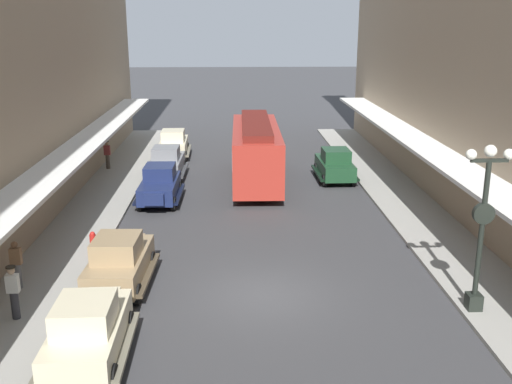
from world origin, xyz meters
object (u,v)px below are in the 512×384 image
at_px(parked_car_3, 88,329).
at_px(parked_car_5, 119,260).
at_px(streetcar, 256,149).
at_px(pedestrian_2, 17,264).
at_px(fire_hydrant, 93,242).
at_px(lamp_post_with_clock, 483,222).
at_px(parked_car_2, 174,143).
at_px(parked_car_0, 160,184).
at_px(parked_car_4, 335,164).
at_px(pedestrian_1, 107,155).
at_px(pedestrian_0, 14,292).
at_px(parked_car_1, 167,162).

xyz_separation_m(parked_car_3, parked_car_5, (-0.02, 4.64, 0.00)).
distance_m(streetcar, pedestrian_2, 15.95).
bearing_deg(streetcar, fire_hydrant, -122.73).
distance_m(parked_car_5, lamp_post_with_clock, 11.66).
xyz_separation_m(parked_car_2, parked_car_5, (0.03, -19.86, 0.00)).
distance_m(parked_car_0, lamp_post_with_clock, 16.50).
xyz_separation_m(parked_car_3, streetcar, (5.12, 17.83, 0.96)).
distance_m(parked_car_4, streetcar, 4.59).
bearing_deg(pedestrian_1, pedestrian_0, -87.03).
bearing_deg(fire_hydrant, pedestrian_0, -102.08).
relative_size(parked_car_0, parked_car_5, 0.99).
bearing_deg(parked_car_5, parked_car_3, -89.71).
height_order(parked_car_0, parked_car_1, same).
distance_m(parked_car_2, parked_car_5, 19.86).
relative_size(parked_car_5, pedestrian_0, 2.58).
bearing_deg(parked_car_5, parked_car_0, 88.62).
distance_m(parked_car_4, lamp_post_with_clock, 16.21).
bearing_deg(pedestrian_0, parked_car_0, 76.64).
distance_m(parked_car_5, fire_hydrant, 3.22).
bearing_deg(parked_car_2, streetcar, -52.27).
height_order(parked_car_0, parked_car_4, same).
relative_size(parked_car_1, parked_car_3, 1.00).
xyz_separation_m(parked_car_1, fire_hydrant, (-1.62, -11.73, -0.38)).
distance_m(parked_car_5, pedestrian_1, 16.64).
height_order(parked_car_3, pedestrian_0, parked_car_3).
bearing_deg(parked_car_5, parked_car_2, 90.07).
relative_size(parked_car_1, streetcar, 0.44).
bearing_deg(lamp_post_with_clock, parked_car_2, 116.78).
bearing_deg(parked_car_2, lamp_post_with_clock, -63.22).
bearing_deg(parked_car_1, parked_car_5, -90.33).
bearing_deg(pedestrian_0, lamp_post_with_clock, 0.11).
bearing_deg(pedestrian_1, lamp_post_with_clock, -51.49).
distance_m(streetcar, fire_hydrant, 12.41).
bearing_deg(pedestrian_2, parked_car_2, 80.79).
relative_size(parked_car_0, lamp_post_with_clock, 0.83).
height_order(parked_car_4, parked_car_5, same).
distance_m(parked_car_0, pedestrian_2, 10.65).
xyz_separation_m(parked_car_5, pedestrian_2, (-3.30, -0.32, 0.05)).
bearing_deg(parked_car_0, pedestrian_1, 120.63).
relative_size(pedestrian_0, pedestrian_1, 1.00).
distance_m(lamp_post_with_clock, fire_hydrant, 13.99).
distance_m(parked_car_0, parked_car_3, 14.36).
relative_size(parked_car_5, fire_hydrant, 5.25).
xyz_separation_m(fire_hydrant, pedestrian_0, (-1.12, -5.25, 0.45)).
xyz_separation_m(streetcar, lamp_post_with_clock, (6.08, -15.60, 1.08)).
xyz_separation_m(parked_car_5, pedestrian_0, (-2.65, -2.44, 0.07)).
bearing_deg(parked_car_4, pedestrian_1, 168.63).
distance_m(parked_car_3, lamp_post_with_clock, 11.60).
bearing_deg(lamp_post_with_clock, parked_car_0, 132.14).
bearing_deg(pedestrian_1, parked_car_2, 45.17).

